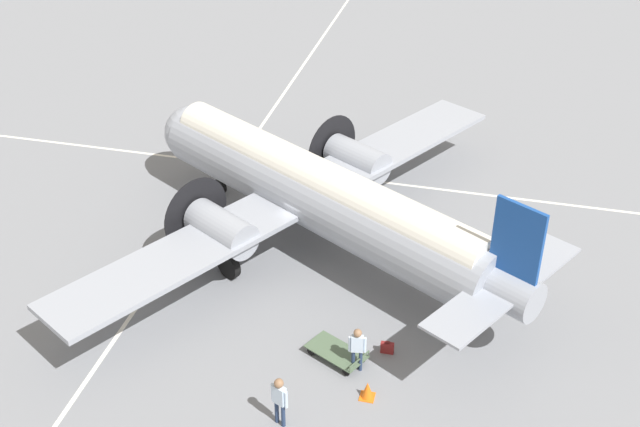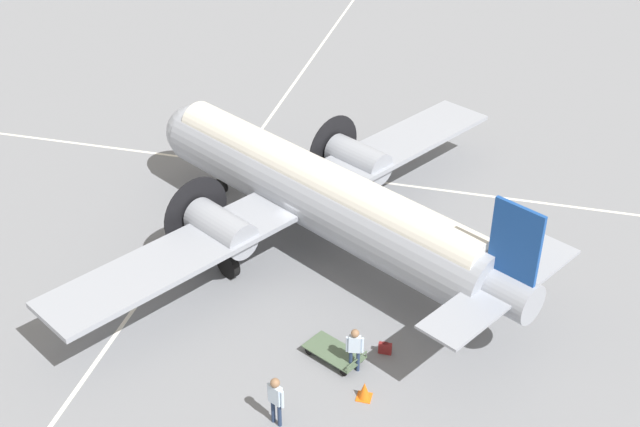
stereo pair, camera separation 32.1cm
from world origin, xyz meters
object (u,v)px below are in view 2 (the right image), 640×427
at_px(crew_foreground, 276,397).
at_px(airliner_main, 312,191).
at_px(baggage_cart, 334,352).
at_px(suitcase_near_door, 385,348).
at_px(traffic_cone, 364,391).
at_px(passenger_boarding, 355,346).

bearing_deg(crew_foreground, airliner_main, 122.89).
bearing_deg(baggage_cart, airliner_main, -42.31).
xyz_separation_m(suitcase_near_door, traffic_cone, (0.26, 2.21, 0.07)).
relative_size(airliner_main, passenger_boarding, 11.84).
bearing_deg(crew_foreground, passenger_boarding, 82.40).
bearing_deg(passenger_boarding, crew_foreground, 49.17).
distance_m(crew_foreground, suitcase_near_door, 4.84).
distance_m(passenger_boarding, baggage_cart, 1.16).
bearing_deg(traffic_cone, passenger_boarding, -63.02).
xyz_separation_m(crew_foreground, suitcase_near_door, (-2.66, -3.94, -0.91)).
relative_size(airliner_main, baggage_cart, 8.99).
height_order(airliner_main, passenger_boarding, airliner_main).
distance_m(crew_foreground, traffic_cone, 3.07).
relative_size(airliner_main, suitcase_near_door, 42.95).
relative_size(baggage_cart, traffic_cone, 3.65).
bearing_deg(airliner_main, crew_foreground, 128.87).
relative_size(airliner_main, traffic_cone, 32.81).
xyz_separation_m(airliner_main, passenger_boarding, (-3.23, 6.76, -1.48)).
relative_size(suitcase_near_door, traffic_cone, 0.76).
bearing_deg(baggage_cart, traffic_cone, 158.19).
distance_m(suitcase_near_door, traffic_cone, 2.22).
xyz_separation_m(airliner_main, baggage_cart, (-2.46, 6.38, -2.27)).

